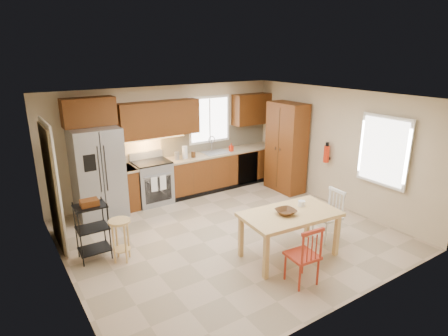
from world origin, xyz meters
name	(u,v)px	position (x,y,z in m)	size (l,w,h in m)	color
floor	(229,234)	(0.00, 0.00, 0.00)	(5.50, 5.50, 0.00)	tan
ceiling	(230,97)	(0.00, 0.00, 2.50)	(5.50, 5.00, 0.02)	silver
wall_back	(168,142)	(0.00, 2.50, 1.25)	(5.50, 0.02, 2.50)	#CCB793
wall_front	(345,223)	(0.00, -2.50, 1.25)	(5.50, 0.02, 2.50)	#CCB793
wall_left	(61,204)	(-2.75, 0.00, 1.25)	(0.02, 5.00, 2.50)	#CCB793
wall_right	(336,148)	(2.75, 0.00, 1.25)	(0.02, 5.00, 2.50)	#CCB793
refrigerator	(98,173)	(-1.70, 2.12, 0.91)	(0.92, 0.75, 1.82)	gray
range_stove	(152,183)	(-0.55, 2.19, 0.46)	(0.76, 0.63, 0.92)	gray
base_cabinet_narrow	(128,188)	(-1.10, 2.20, 0.45)	(0.30, 0.60, 0.90)	brown
base_cabinet_run	(222,169)	(1.29, 2.20, 0.45)	(2.92, 0.60, 0.90)	brown
dishwasher	(248,168)	(1.85, 1.91, 0.45)	(0.60, 0.02, 0.78)	black
backsplash	(216,138)	(1.29, 2.48, 1.18)	(2.92, 0.03, 0.55)	beige
upper_over_fridge	(89,112)	(-1.70, 2.33, 2.10)	(1.00, 0.35, 0.55)	#552A0E
upper_left_block	(159,119)	(-0.25, 2.33, 1.83)	(1.80, 0.35, 0.75)	#552A0E
upper_right_block	(252,109)	(2.25, 2.33, 1.83)	(1.00, 0.35, 0.75)	#552A0E
window_back	(209,120)	(1.10, 2.48, 1.65)	(1.12, 0.04, 1.12)	white
sink	(216,154)	(1.10, 2.20, 0.86)	(0.62, 0.46, 0.16)	gray
undercab_glow	(148,139)	(-0.55, 2.30, 1.43)	(1.60, 0.30, 0.01)	#FFBF66
soap_bottle	(231,147)	(1.48, 2.10, 1.00)	(0.09, 0.09, 0.19)	red
paper_towel	(185,152)	(0.25, 2.15, 1.04)	(0.12, 0.12, 0.28)	white
canister_steel	(177,156)	(0.05, 2.15, 0.99)	(0.11, 0.11, 0.18)	gray
canister_wood	(193,154)	(0.45, 2.12, 0.97)	(0.10, 0.10, 0.14)	#502F15
pantry	(286,147)	(2.43, 1.20, 1.05)	(0.50, 0.95, 2.10)	brown
fire_extinguisher	(326,154)	(2.63, 0.15, 1.10)	(0.12, 0.12, 0.36)	red
window_right	(384,151)	(2.68, -1.15, 1.45)	(0.04, 1.02, 1.32)	white
doorway	(52,188)	(-2.67, 1.30, 1.05)	(0.04, 0.95, 2.10)	#8C7A59
dining_table	(289,235)	(0.40, -1.14, 0.38)	(1.55, 0.87, 0.76)	#DDB76E
chair_red	(302,254)	(0.05, -1.79, 0.45)	(0.43, 0.43, 0.91)	#A02B18
chair_white	(327,216)	(1.35, -1.09, 0.45)	(0.43, 0.43, 0.91)	white
table_bowl	(286,214)	(0.30, -1.14, 0.76)	(0.31, 0.31, 0.08)	#502F15
table_jar	(301,205)	(0.74, -1.05, 0.79)	(0.11, 0.11, 0.13)	white
bar_stool	(121,240)	(-1.92, 0.22, 0.35)	(0.34, 0.34, 0.70)	#DDB76E
utility_cart	(93,231)	(-2.27, 0.53, 0.48)	(0.48, 0.38, 0.97)	black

